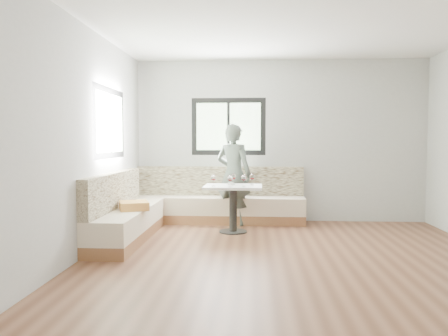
% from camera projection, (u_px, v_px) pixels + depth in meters
% --- Properties ---
extents(room, '(5.01, 5.01, 2.81)m').
position_uv_depth(room, '(286.00, 140.00, 5.19)').
color(room, brown).
rests_on(room, ground).
extents(banquette, '(2.90, 2.80, 0.95)m').
position_uv_depth(banquette, '(182.00, 208.00, 6.90)').
color(banquette, brown).
rests_on(banquette, ground).
extents(table, '(0.89, 0.70, 0.72)m').
position_uv_depth(table, '(233.00, 197.00, 6.66)').
color(table, black).
rests_on(table, ground).
extents(person, '(0.72, 0.62, 1.68)m').
position_uv_depth(person, '(234.00, 174.00, 7.27)').
color(person, '#485149').
rests_on(person, ground).
extents(olive_ramekin, '(0.09, 0.09, 0.04)m').
position_uv_depth(olive_ramekin, '(231.00, 184.00, 6.71)').
color(olive_ramekin, white).
rests_on(olive_ramekin, table).
extents(wine_glass_a, '(0.08, 0.08, 0.18)m').
position_uv_depth(wine_glass_a, '(213.00, 178.00, 6.52)').
color(wine_glass_a, white).
rests_on(wine_glass_a, table).
extents(wine_glass_b, '(0.08, 0.08, 0.18)m').
position_uv_depth(wine_glass_b, '(230.00, 179.00, 6.43)').
color(wine_glass_b, white).
rests_on(wine_glass_b, table).
extents(wine_glass_c, '(0.08, 0.08, 0.18)m').
position_uv_depth(wine_glass_c, '(244.00, 178.00, 6.50)').
color(wine_glass_c, white).
rests_on(wine_glass_c, table).
extents(wine_glass_d, '(0.08, 0.08, 0.18)m').
position_uv_depth(wine_glass_d, '(233.00, 177.00, 6.75)').
color(wine_glass_d, white).
rests_on(wine_glass_d, table).
extents(wine_glass_e, '(0.08, 0.08, 0.18)m').
position_uv_depth(wine_glass_e, '(252.00, 177.00, 6.70)').
color(wine_glass_e, white).
rests_on(wine_glass_e, table).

